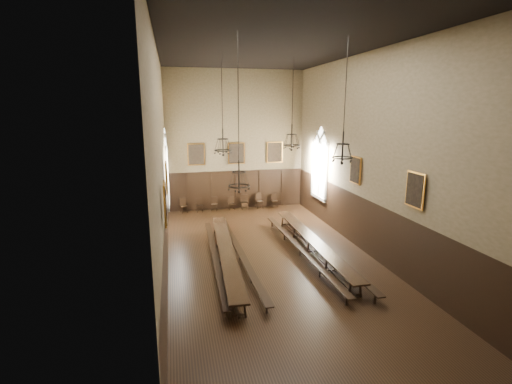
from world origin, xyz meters
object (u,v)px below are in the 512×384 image
object	(u,v)px
chandelier_front_left	(239,174)
chandelier_front_right	(343,149)
chair_6	(274,203)
chair_0	(184,208)
chair_2	(214,207)
table_right	(312,246)
bench_right_inner	(300,250)
bench_left_outer	(215,258)
chair_5	(259,204)
table_left	(226,257)
chandelier_back_left	(223,144)
chandelier_back_right	(292,139)
chair_4	(245,205)
chair_1	(200,208)
bench_right_outer	(322,247)
bench_left_inner	(240,254)
chair_3	(231,206)

from	to	relation	value
chandelier_front_left	chandelier_front_right	distance (m)	3.93
chair_6	chandelier_front_right	distance (m)	12.07
chair_0	chair_2	distance (m)	1.96
table_right	bench_right_inner	xyz separation A→B (m)	(-0.66, -0.16, -0.09)
bench_left_outer	chandelier_front_right	distance (m)	7.06
chair_5	table_left	bearing A→B (deg)	-122.13
chair_6	chandelier_front_right	bearing A→B (deg)	-96.41
table_right	chandelier_front_left	world-z (taller)	chandelier_front_left
chandelier_back_left	chandelier_front_right	xyz separation A→B (m)	(3.73, -4.82, 0.17)
chandelier_back_right	chair_4	bearing A→B (deg)	103.30
chair_1	chair_5	distance (m)	3.99
chair_4	chandelier_back_left	distance (m)	8.02
bench_left_outer	bench_right_outer	xyz separation A→B (m)	(4.98, 0.09, 0.02)
chandelier_front_left	chandelier_back_right	bearing A→B (deg)	55.60
bench_left_inner	chair_4	distance (m)	8.53
chair_3	chandelier_front_left	size ratio (longest dim) A/B	0.17
table_left	chandelier_front_left	world-z (taller)	chandelier_front_left
chair_2	chandelier_back_right	world-z (taller)	chandelier_back_right
table_right	chandelier_back_left	bearing A→B (deg)	149.71
bench_left_inner	chandelier_back_left	world-z (taller)	chandelier_back_left
chair_5	chandelier_front_left	world-z (taller)	chandelier_front_left
table_left	chair_4	world-z (taller)	chair_4
chair_6	chair_3	bearing A→B (deg)	177.16
chair_6	chair_4	bearing A→B (deg)	178.19
table_left	bench_left_inner	xyz separation A→B (m)	(0.65, 0.36, -0.09)
chair_4	chandelier_back_left	world-z (taller)	chandelier_back_left
chair_1	chandelier_front_right	bearing A→B (deg)	-69.42
table_right	bench_right_inner	size ratio (longest dim) A/B	0.97
chair_5	chair_3	bearing A→B (deg)	169.44
chair_0	chandelier_front_left	bearing A→B (deg)	-96.31
bench_right_outer	chair_3	world-z (taller)	chair_3
bench_left_inner	chandelier_back_right	xyz separation A→B (m)	(3.18, 2.67, 4.77)
bench_right_outer	chair_4	size ratio (longest dim) A/B	10.33
bench_left_outer	chair_2	world-z (taller)	chair_2
bench_left_inner	chair_2	world-z (taller)	chair_2
chair_6	chandelier_front_right	xyz separation A→B (m)	(-0.55, -11.04, 4.85)
table_right	chair_4	xyz separation A→B (m)	(-1.56, 8.35, -0.07)
chair_5	chandelier_back_right	bearing A→B (deg)	-96.88
bench_right_inner	chandelier_back_left	world-z (taller)	chandelier_back_left
bench_right_outer	chandelier_front_left	bearing A→B (deg)	-149.35
table_left	chandelier_back_left	distance (m)	5.24
chair_1	chair_3	xyz separation A→B (m)	(2.10, 0.09, -0.01)
table_left	bench_right_outer	distance (m)	4.53
bench_left_outer	bench_right_inner	world-z (taller)	bench_right_inner
bench_right_outer	chair_3	size ratio (longest dim) A/B	11.44
table_left	chair_6	size ratio (longest dim) A/B	10.50
bench_left_inner	chair_0	size ratio (longest dim) A/B	10.42
table_right	bench_right_outer	bearing A→B (deg)	-8.31
bench_left_outer	chair_4	distance (m)	9.01
chandelier_front_left	chandelier_front_right	bearing A→B (deg)	0.17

